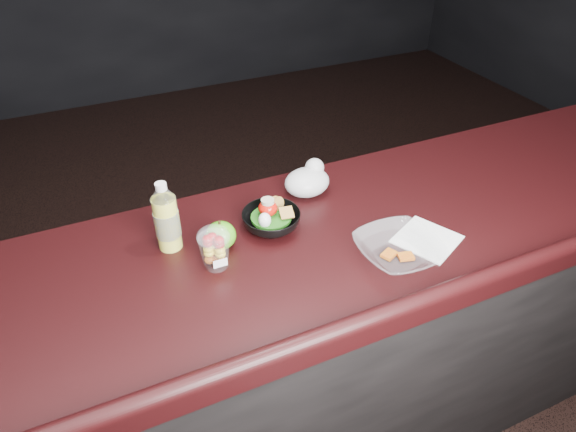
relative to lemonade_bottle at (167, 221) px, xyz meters
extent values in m
cube|color=black|center=(0.25, -0.13, -0.62)|extent=(4.00, 0.65, 0.98)
cube|color=black|center=(0.25, -0.13, -0.11)|extent=(4.06, 0.71, 0.04)
cylinder|color=yellow|center=(0.00, 0.00, -0.01)|extent=(0.07, 0.07, 0.16)
cylinder|color=white|center=(0.00, 0.00, -0.01)|extent=(0.07, 0.07, 0.16)
cone|color=white|center=(0.00, 0.00, 0.09)|extent=(0.07, 0.07, 0.03)
cylinder|color=white|center=(0.00, 0.00, 0.11)|extent=(0.03, 0.03, 0.02)
cylinder|color=#072D99|center=(0.00, 0.00, -0.01)|extent=(0.07, 0.07, 0.08)
ellipsoid|color=white|center=(0.09, -0.13, 0.01)|extent=(0.09, 0.09, 0.05)
ellipsoid|color=#339210|center=(0.13, -0.06, -0.05)|extent=(0.09, 0.09, 0.08)
cylinder|color=black|center=(0.13, -0.06, -0.01)|extent=(0.01, 0.01, 0.01)
ellipsoid|color=silver|center=(0.47, 0.08, -0.04)|extent=(0.15, 0.12, 0.09)
sphere|color=silver|center=(0.50, 0.10, -0.01)|extent=(0.06, 0.06, 0.06)
imported|color=black|center=(0.29, -0.04, -0.06)|extent=(0.21, 0.21, 0.05)
cylinder|color=#0F470C|center=(0.29, -0.04, -0.05)|extent=(0.12, 0.12, 0.01)
ellipsoid|color=#BA1108|center=(0.29, -0.03, -0.02)|extent=(0.06, 0.06, 0.05)
cylinder|color=beige|center=(0.29, -0.03, 0.00)|extent=(0.04, 0.04, 0.01)
ellipsoid|color=white|center=(0.26, -0.07, -0.03)|extent=(0.04, 0.04, 0.05)
imported|color=silver|center=(0.55, -0.31, -0.06)|extent=(0.23, 0.23, 0.06)
cube|color=#990F0C|center=(0.53, -0.30, -0.08)|extent=(0.05, 0.05, 0.01)
cube|color=#990F0C|center=(0.57, -0.32, -0.08)|extent=(0.05, 0.04, 0.01)
cube|color=white|center=(0.68, -0.28, -0.09)|extent=(0.21, 0.21, 0.00)
camera|label=1|loc=(-0.16, -1.16, 0.84)|focal=32.00mm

